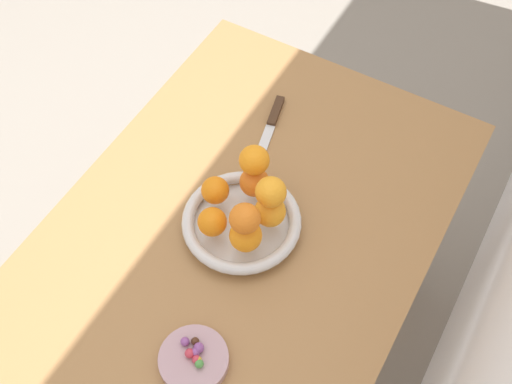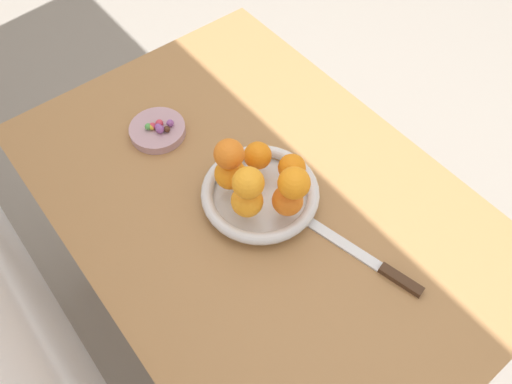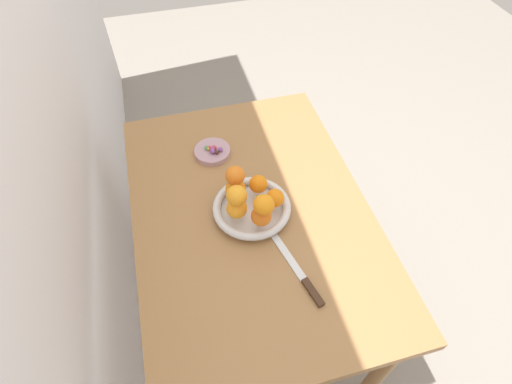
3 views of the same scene
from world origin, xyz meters
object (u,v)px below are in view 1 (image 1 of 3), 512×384
(orange_4, at_px, (215,190))
(candy_ball_5, at_px, (195,341))
(candy_ball_4, at_px, (199,364))
(candy_ball_6, at_px, (199,348))
(candy_dish, at_px, (194,360))
(orange_5, at_px, (254,160))
(candy_ball_7, at_px, (185,342))
(candy_ball_1, at_px, (196,359))
(orange_7, at_px, (245,219))
(orange_3, at_px, (254,182))
(orange_1, at_px, (246,236))
(orange_6, at_px, (271,192))
(knife, at_px, (269,131))
(orange_2, at_px, (270,211))
(dining_table, at_px, (241,251))
(fruit_bowl, at_px, (240,222))
(candy_ball_3, at_px, (190,353))
(orange_0, at_px, (212,222))
(candy_ball_0, at_px, (195,352))
(candy_ball_2, at_px, (198,360))

(orange_4, height_order, candy_ball_5, orange_4)
(candy_ball_4, bearing_deg, candy_ball_6, -146.15)
(candy_dish, bearing_deg, orange_5, -166.98)
(candy_ball_5, distance_m, candy_ball_6, 0.02)
(candy_ball_4, distance_m, candy_ball_7, 0.05)
(candy_dish, relative_size, candy_ball_1, 8.02)
(candy_ball_7, bearing_deg, orange_7, -178.78)
(orange_4, bearing_deg, orange_3, 133.37)
(candy_ball_1, bearing_deg, orange_1, -170.67)
(orange_6, distance_m, knife, 0.30)
(orange_2, xyz_separation_m, orange_7, (0.07, -0.01, 0.06))
(dining_table, relative_size, orange_2, 16.88)
(fruit_bowl, relative_size, orange_6, 4.00)
(candy_ball_3, relative_size, candy_ball_7, 1.05)
(fruit_bowl, distance_m, candy_ball_3, 0.30)
(candy_ball_5, bearing_deg, orange_6, -178.60)
(orange_0, bearing_deg, dining_table, 141.87)
(dining_table, relative_size, orange_0, 18.34)
(orange_3, distance_m, candy_ball_1, 0.38)
(orange_0, distance_m, candy_ball_4, 0.28)
(candy_ball_3, xyz_separation_m, candy_ball_5, (-0.02, -0.00, -0.00))
(orange_3, relative_size, orange_7, 1.03)
(fruit_bowl, relative_size, candy_ball_4, 15.10)
(orange_2, bearing_deg, orange_4, -85.59)
(candy_dish, xyz_separation_m, orange_1, (-0.25, -0.03, 0.06))
(orange_3, height_order, orange_7, orange_7)
(candy_ball_3, distance_m, candy_ball_6, 0.02)
(dining_table, distance_m, orange_5, 0.24)
(orange_3, bearing_deg, orange_4, -46.63)
(candy_dish, xyz_separation_m, candy_ball_6, (-0.02, 0.00, 0.02))
(orange_3, bearing_deg, orange_7, 22.11)
(candy_ball_0, bearing_deg, candy_ball_6, 173.26)
(candy_ball_1, bearing_deg, candy_ball_3, -101.09)
(fruit_bowl, height_order, candy_ball_2, fruit_bowl)
(orange_4, bearing_deg, candy_ball_5, 24.70)
(fruit_bowl, xyz_separation_m, candy_ball_4, (0.30, 0.09, 0.01))
(candy_ball_1, distance_m, candy_ball_2, 0.00)
(candy_ball_1, bearing_deg, candy_ball_0, -140.06)
(orange_7, bearing_deg, candy_ball_3, 5.78)
(orange_1, height_order, candy_ball_1, orange_1)
(orange_2, distance_m, orange_3, 0.08)
(candy_ball_4, distance_m, candy_ball_6, 0.03)
(dining_table, bearing_deg, orange_6, 124.60)
(candy_ball_4, bearing_deg, orange_1, -168.88)
(orange_3, relative_size, candy_ball_7, 3.64)
(orange_5, bearing_deg, fruit_bowl, 8.13)
(orange_0, relative_size, candy_ball_2, 3.92)
(fruit_bowl, height_order, candy_dish, fruit_bowl)
(dining_table, relative_size, knife, 4.27)
(candy_ball_7, bearing_deg, candy_ball_5, 123.38)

